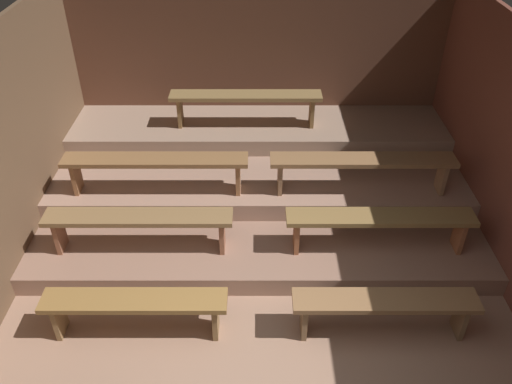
{
  "coord_description": "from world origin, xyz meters",
  "views": [
    {
      "loc": [
        -0.04,
        -2.7,
        4.04
      ],
      "look_at": [
        -0.05,
        2.26,
        0.54
      ],
      "focal_mm": 36.26,
      "sensor_mm": 36.0,
      "label": 1
    }
  ],
  "objects_px": {
    "bench_lower_right": "(381,221)",
    "bench_middle_left": "(157,163)",
    "bench_floor_left": "(136,305)",
    "bench_floor_right": "(386,305)",
    "bench_lower_left": "(140,221)",
    "bench_middle_right": "(364,164)",
    "bench_upper_center": "(247,99)"
  },
  "relations": [
    {
      "from": "bench_floor_right",
      "to": "bench_lower_left",
      "type": "height_order",
      "value": "bench_lower_left"
    },
    {
      "from": "bench_middle_left",
      "to": "bench_lower_left",
      "type": "bearing_deg",
      "value": -95.8
    },
    {
      "from": "bench_upper_center",
      "to": "bench_floor_right",
      "type": "bearing_deg",
      "value": -66.0
    },
    {
      "from": "bench_lower_left",
      "to": "bench_middle_right",
      "type": "xyz_separation_m",
      "value": [
        2.5,
        0.79,
        0.23
      ]
    },
    {
      "from": "bench_floor_right",
      "to": "bench_lower_right",
      "type": "distance_m",
      "value": 1.01
    },
    {
      "from": "bench_middle_right",
      "to": "bench_lower_left",
      "type": "bearing_deg",
      "value": -162.48
    },
    {
      "from": "bench_lower_left",
      "to": "bench_upper_center",
      "type": "relative_size",
      "value": 0.99
    },
    {
      "from": "bench_floor_left",
      "to": "bench_floor_right",
      "type": "xyz_separation_m",
      "value": [
        2.35,
        0.0,
        0.0
      ]
    },
    {
      "from": "bench_lower_right",
      "to": "bench_middle_left",
      "type": "height_order",
      "value": "bench_middle_left"
    },
    {
      "from": "bench_floor_left",
      "to": "bench_middle_left",
      "type": "distance_m",
      "value": 1.82
    },
    {
      "from": "bench_lower_right",
      "to": "bench_middle_right",
      "type": "height_order",
      "value": "bench_middle_right"
    },
    {
      "from": "bench_floor_right",
      "to": "bench_upper_center",
      "type": "xyz_separation_m",
      "value": [
        -1.35,
        3.03,
        0.69
      ]
    },
    {
      "from": "bench_floor_right",
      "to": "bench_middle_left",
      "type": "distance_m",
      "value": 3.0
    },
    {
      "from": "bench_upper_center",
      "to": "bench_middle_left",
      "type": "bearing_deg",
      "value": -129.3
    },
    {
      "from": "bench_floor_right",
      "to": "bench_lower_right",
      "type": "height_order",
      "value": "bench_lower_right"
    },
    {
      "from": "bench_floor_left",
      "to": "bench_middle_left",
      "type": "relative_size",
      "value": 0.81
    },
    {
      "from": "bench_middle_right",
      "to": "bench_upper_center",
      "type": "height_order",
      "value": "bench_upper_center"
    },
    {
      "from": "bench_lower_right",
      "to": "bench_upper_center",
      "type": "height_order",
      "value": "bench_upper_center"
    },
    {
      "from": "bench_middle_right",
      "to": "bench_floor_right",
      "type": "bearing_deg",
      "value": -91.12
    },
    {
      "from": "bench_floor_right",
      "to": "bench_middle_right",
      "type": "height_order",
      "value": "bench_middle_right"
    },
    {
      "from": "bench_floor_left",
      "to": "bench_middle_left",
      "type": "bearing_deg",
      "value": 91.12
    },
    {
      "from": "bench_upper_center",
      "to": "bench_floor_left",
      "type": "bearing_deg",
      "value": -108.3
    },
    {
      "from": "bench_upper_center",
      "to": "bench_lower_right",
      "type": "bearing_deg",
      "value": -54.54
    },
    {
      "from": "bench_lower_right",
      "to": "bench_middle_left",
      "type": "xyz_separation_m",
      "value": [
        -2.5,
        0.79,
        0.23
      ]
    },
    {
      "from": "bench_lower_left",
      "to": "bench_middle_left",
      "type": "bearing_deg",
      "value": 84.2
    },
    {
      "from": "bench_middle_right",
      "to": "bench_upper_center",
      "type": "bearing_deg",
      "value": 137.54
    },
    {
      "from": "bench_lower_right",
      "to": "bench_middle_left",
      "type": "relative_size",
      "value": 0.93
    },
    {
      "from": "bench_middle_left",
      "to": "bench_floor_right",
      "type": "bearing_deg",
      "value": -36.48
    },
    {
      "from": "bench_middle_left",
      "to": "bench_upper_center",
      "type": "height_order",
      "value": "bench_upper_center"
    },
    {
      "from": "bench_lower_left",
      "to": "bench_middle_left",
      "type": "height_order",
      "value": "bench_middle_left"
    },
    {
      "from": "bench_lower_left",
      "to": "bench_middle_right",
      "type": "relative_size",
      "value": 0.93
    },
    {
      "from": "bench_floor_right",
      "to": "bench_middle_left",
      "type": "relative_size",
      "value": 0.81
    }
  ]
}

